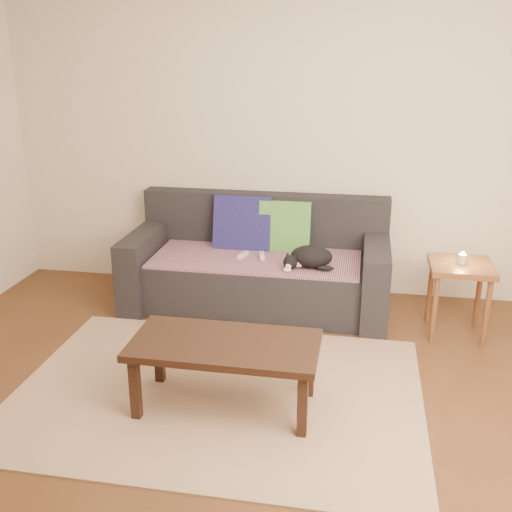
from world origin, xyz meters
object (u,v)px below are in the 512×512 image
at_px(cat, 310,257).
at_px(side_table, 460,276).
at_px(wii_remote_b, 262,256).
at_px(wii_remote_a, 243,255).
at_px(sofa, 258,269).
at_px(coffee_table, 225,350).

height_order(cat, side_table, cat).
relative_size(cat, wii_remote_b, 2.62).
xyz_separation_m(cat, wii_remote_a, (-0.55, 0.14, -0.07)).
xyz_separation_m(sofa, wii_remote_b, (0.05, -0.09, 0.15)).
bearing_deg(wii_remote_a, coffee_table, -161.14).
relative_size(wii_remote_b, coffee_table, 0.14).
bearing_deg(sofa, coffee_table, -86.96).
height_order(sofa, wii_remote_b, sofa).
distance_m(cat, side_table, 1.11).
height_order(wii_remote_a, side_table, side_table).
height_order(sofa, coffee_table, sofa).
bearing_deg(wii_remote_b, side_table, -111.44).
bearing_deg(sofa, wii_remote_a, -137.09).
relative_size(sofa, side_table, 3.76).
height_order(cat, coffee_table, cat).
xyz_separation_m(sofa, side_table, (1.55, -0.29, 0.15)).
distance_m(wii_remote_a, wii_remote_b, 0.16).
relative_size(cat, side_table, 0.70).
distance_m(cat, wii_remote_a, 0.57).
bearing_deg(wii_remote_b, coffee_table, 167.41).
relative_size(cat, wii_remote_a, 2.62).
bearing_deg(side_table, wii_remote_a, 173.43).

